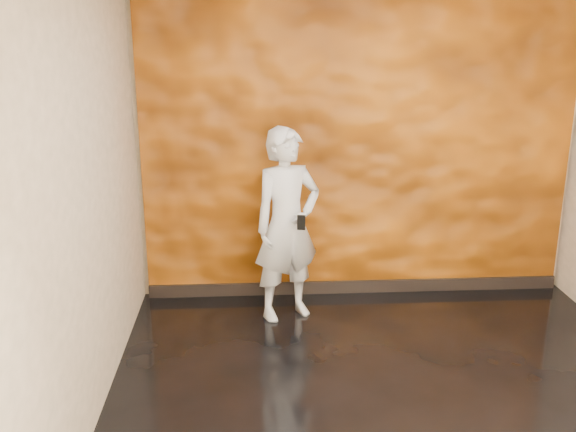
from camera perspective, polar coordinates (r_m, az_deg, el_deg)
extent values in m
cube|color=black|center=(4.56, 9.98, -16.37)|extent=(4.00, 4.00, 0.01)
cube|color=tan|center=(5.89, 6.24, 6.16)|extent=(4.00, 0.02, 2.80)
cube|color=tan|center=(2.24, 23.80, -13.20)|extent=(4.00, 0.02, 2.80)
cube|color=tan|center=(3.99, -18.07, 0.36)|extent=(0.02, 4.00, 2.80)
cube|color=#D1690E|center=(5.86, 6.29, 5.90)|extent=(3.90, 0.06, 2.75)
cube|color=black|center=(6.20, 5.97, -6.24)|extent=(3.90, 0.04, 0.12)
imported|color=#A4AAB3|center=(5.44, -0.08, -0.79)|extent=(0.72, 0.62, 1.67)
cube|color=black|center=(5.20, 1.19, -0.58)|extent=(0.07, 0.03, 0.13)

